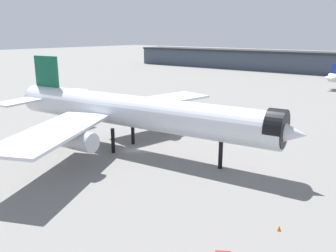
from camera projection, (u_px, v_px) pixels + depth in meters
The scene contains 4 objects.
ground at pixel (135, 150), 71.47m from camera, with size 900.00×900.00×0.00m, color slate.
airliner_near_gate at pixel (132, 112), 69.44m from camera, with size 65.86×59.51×18.18m.
terminal_building at pixel (285, 61), 215.27m from camera, with size 212.08×30.39×18.33m.
traffic_cone_wingtip at pixel (279, 228), 42.40m from camera, with size 0.52×0.52×0.65m, color #F2600C.
Camera 1 is at (48.68, -47.63, 23.26)m, focal length 37.42 mm.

